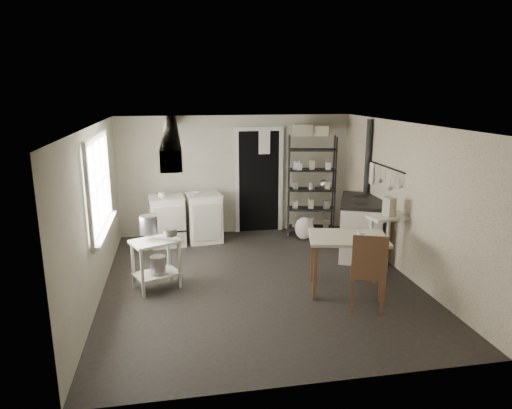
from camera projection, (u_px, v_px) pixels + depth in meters
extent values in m
plane|color=black|center=(260.00, 281.00, 6.79)|extent=(5.00, 5.00, 0.00)
plane|color=silver|center=(260.00, 125.00, 6.23)|extent=(5.00, 5.00, 0.00)
cube|color=#B1AC97|center=(236.00, 175.00, 8.90)|extent=(4.50, 0.02, 2.30)
cube|color=#B1AC97|center=(311.00, 273.00, 4.12)|extent=(4.50, 0.02, 2.30)
cube|color=#B1AC97|center=(95.00, 213.00, 6.12)|extent=(0.02, 5.00, 2.30)
cube|color=#B1AC97|center=(406.00, 200.00, 6.90)|extent=(0.02, 5.00, 2.30)
cylinder|color=#B6B6B8|center=(148.00, 225.00, 6.34)|extent=(0.27, 0.27, 0.26)
cylinder|color=#B6B6B8|center=(170.00, 232.00, 6.31)|extent=(0.25, 0.25, 0.11)
cylinder|color=#B6B6B8|center=(158.00, 264.00, 6.39)|extent=(0.28, 0.28, 0.24)
imported|color=silver|center=(193.00, 192.00, 8.31)|extent=(0.34, 0.34, 0.07)
imported|color=silver|center=(162.00, 194.00, 8.07)|extent=(0.16, 0.16, 0.11)
imported|color=silver|center=(299.00, 165.00, 8.63)|extent=(0.10, 0.10, 0.21)
cube|color=#BCB697|center=(302.00, 131.00, 8.56)|extent=(0.34, 0.31, 0.22)
cube|color=#BCB697|center=(322.00, 132.00, 8.59)|extent=(0.36, 0.35, 0.18)
cube|color=#BCB697|center=(389.00, 211.00, 6.79)|extent=(0.14, 0.20, 0.29)
imported|color=silver|center=(361.00, 238.00, 6.21)|extent=(0.10, 0.10, 0.09)
ellipsoid|color=silver|center=(304.00, 227.00, 8.62)|extent=(0.44, 0.41, 0.44)
cylinder|color=silver|center=(370.00, 268.00, 7.08)|extent=(0.13, 0.13, 0.15)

